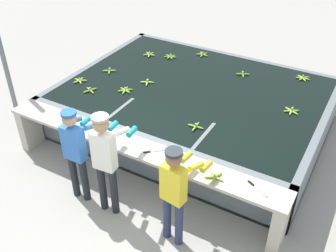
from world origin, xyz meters
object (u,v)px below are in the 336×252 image
object	(u,v)px
worker_2	(175,188)
worker_0	(76,147)
banana_bunch_floating_3	(125,90)
banana_bunch_floating_7	(110,71)
banana_bunch_floating_2	(203,54)
knife_1	(255,186)
banana_bunch_floating_6	(196,127)
banana_bunch_floating_8	(80,81)
banana_bunch_floating_9	(149,54)
banana_bunch_floating_5	(147,82)
banana_bunch_floating_11	(243,74)
banana_bunch_ledge_0	(214,177)
worker_1	(106,155)
banana_bunch_floating_1	(291,111)
knife_0	(152,151)
banana_bunch_floating_0	(303,78)
banana_bunch_floating_10	(170,57)
banana_bunch_floating_4	(90,90)

from	to	relation	value
worker_2	worker_0	bearing A→B (deg)	179.34
banana_bunch_floating_3	banana_bunch_floating_7	xyz separation A→B (m)	(-0.73, 0.50, 0.00)
banana_bunch_floating_2	knife_1	bearing A→B (deg)	-54.83
banana_bunch_floating_3	banana_bunch_floating_6	bearing A→B (deg)	-13.82
worker_0	banana_bunch_floating_8	bearing A→B (deg)	129.19
worker_0	banana_bunch_floating_9	distance (m)	3.53
banana_bunch_floating_5	banana_bunch_floating_11	world-z (taller)	same
banana_bunch_floating_6	banana_bunch_ledge_0	distance (m)	1.21
worker_1	worker_0	bearing A→B (deg)	179.34
banana_bunch_floating_1	banana_bunch_floating_5	bearing A→B (deg)	-172.45
banana_bunch_floating_8	banana_bunch_floating_9	size ratio (longest dim) A/B	1.00
banana_bunch_floating_6	banana_bunch_floating_9	distance (m)	2.88
knife_0	banana_bunch_floating_9	bearing A→B (deg)	122.66
banana_bunch_floating_2	knife_0	size ratio (longest dim) A/B	1.01
banana_bunch_floating_7	knife_1	bearing A→B (deg)	-25.46
worker_2	banana_bunch_floating_7	bearing A→B (deg)	139.91
banana_bunch_floating_2	knife_1	size ratio (longest dim) A/B	0.84
banana_bunch_floating_9	knife_1	xyz separation A→B (m)	(3.39, -2.80, -0.01)
worker_1	worker_2	size ratio (longest dim) A/B	1.08
banana_bunch_floating_1	banana_bunch_floating_6	xyz separation A→B (m)	(-1.20, -1.23, 0.00)
banana_bunch_floating_0	banana_bunch_floating_10	bearing A→B (deg)	-171.13
worker_0	banana_bunch_floating_10	distance (m)	3.58
worker_2	banana_bunch_floating_5	world-z (taller)	worker_2
banana_bunch_floating_8	banana_bunch_floating_11	bearing A→B (deg)	34.75
banana_bunch_floating_0	banana_bunch_floating_4	world-z (taller)	same
worker_0	knife_1	world-z (taller)	worker_0
worker_1	worker_2	xyz separation A→B (m)	(1.10, -0.01, -0.09)
banana_bunch_floating_5	worker_2	bearing A→B (deg)	-50.91
banana_bunch_floating_1	banana_bunch_floating_6	bearing A→B (deg)	-134.27
banana_bunch_floating_0	banana_bunch_floating_8	distance (m)	4.32
worker_0	banana_bunch_floating_10	bearing A→B (deg)	97.11
banana_bunch_floating_3	banana_bunch_floating_4	distance (m)	0.65
banana_bunch_floating_2	knife_0	world-z (taller)	banana_bunch_floating_2
worker_0	worker_1	world-z (taller)	worker_1
banana_bunch_floating_3	banana_bunch_ledge_0	size ratio (longest dim) A/B	1.01
worker_1	banana_bunch_floating_8	world-z (taller)	worker_1
banana_bunch_floating_3	banana_bunch_floating_10	bearing A→B (deg)	90.12
banana_bunch_floating_6	banana_bunch_floating_1	bearing A→B (deg)	45.73
banana_bunch_floating_5	banana_bunch_floating_8	distance (m)	1.30
banana_bunch_floating_8	banana_bunch_floating_11	world-z (taller)	same
banana_bunch_floating_0	banana_bunch_ledge_0	size ratio (longest dim) A/B	1.02
banana_bunch_floating_2	banana_bunch_ledge_0	bearing A→B (deg)	-62.00
banana_bunch_ledge_0	knife_0	world-z (taller)	banana_bunch_ledge_0
worker_1	banana_bunch_floating_11	world-z (taller)	worker_1
banana_bunch_floating_6	banana_bunch_floating_2	bearing A→B (deg)	113.48
banana_bunch_floating_9	banana_bunch_ledge_0	world-z (taller)	banana_bunch_ledge_0
banana_bunch_floating_3	knife_1	world-z (taller)	banana_bunch_floating_3
banana_bunch_floating_9	banana_bunch_floating_1	bearing A→B (deg)	-12.62
banana_bunch_floating_1	knife_0	bearing A→B (deg)	-124.97
banana_bunch_floating_2	banana_bunch_floating_3	bearing A→B (deg)	-104.38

